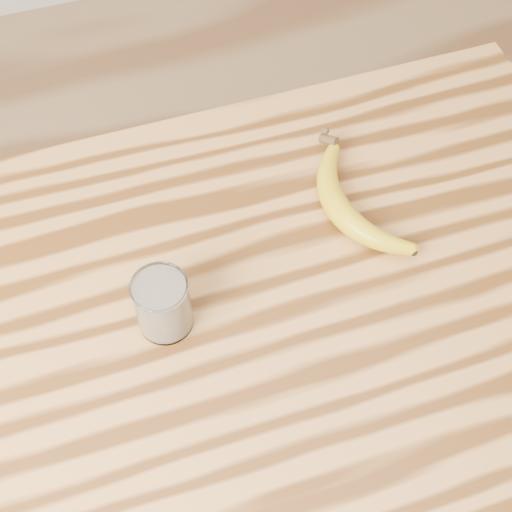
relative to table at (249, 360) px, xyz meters
name	(u,v)px	position (x,y,z in m)	size (l,w,h in m)	color
room	(243,67)	(0.00, 0.00, 0.58)	(4.04, 4.04, 2.70)	#94744B
table	(249,360)	(0.00, 0.00, 0.00)	(1.20, 0.80, 0.90)	#B97D3D
smoothie_glass	(163,304)	(-0.11, 0.03, 0.18)	(0.07, 0.07, 0.09)	white
banana	(339,211)	(0.18, 0.12, 0.15)	(0.12, 0.32, 0.04)	gold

